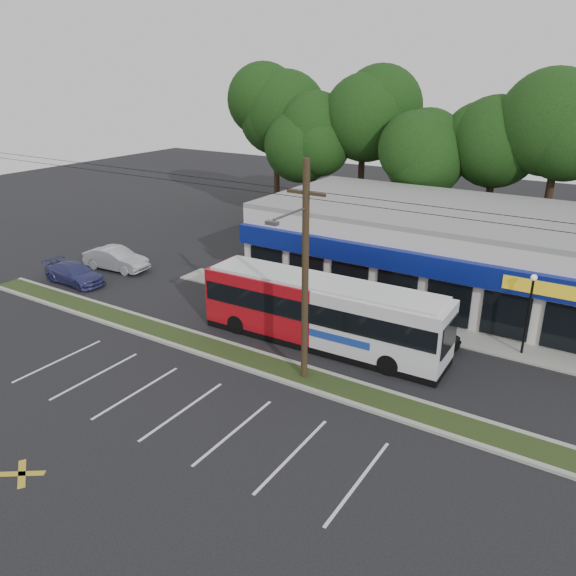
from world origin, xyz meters
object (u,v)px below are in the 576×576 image
Objects in this scene: lamp_post at (529,305)px; pedestrian_a at (385,317)px; pedestrian_b at (401,326)px; car_silver at (116,259)px; car_dark at (422,331)px; metrobus at (322,311)px; utility_pole at (301,267)px; car_blue at (74,273)px.

lamp_post reaches higher than pedestrian_a.
pedestrian_b is (1.10, -0.55, -0.08)m from pedestrian_a.
pedestrian_a reaches higher than pedestrian_b.
pedestrian_b is (21.28, 0.28, -0.06)m from car_silver.
pedestrian_b is (-1.10, -0.19, 0.06)m from car_dark.
lamp_post is 0.33× the size of metrobus.
car_silver is at bearing 162.49° from utility_pole.
pedestrian_a is (1.28, 6.79, -4.60)m from utility_pole.
lamp_post is (8.17, 7.87, -2.74)m from utility_pole.
pedestrian_a reaches higher than car_dark.
car_silver is at bearing 99.35° from car_dark.
car_silver is (-22.38, -0.47, 0.12)m from car_dark.
lamp_post is 2.60× the size of pedestrian_a.
car_dark reaches higher than car_blue.
metrobus is 4.34m from pedestrian_b.
car_dark is 0.86× the size of car_blue.
lamp_post is 2.87× the size of pedestrian_b.
car_silver is 3.27× the size of pedestrian_b.
pedestrian_a is (20.42, 4.20, 0.14)m from car_blue.
pedestrian_b is at bearing -78.62° from car_blue.
lamp_post is at bearing -179.13° from pedestrian_a.
pedestrian_b reaches higher than car_dark.
lamp_post is at bearing -91.73° from car_silver.
car_dark is (3.49, 6.43, -4.73)m from utility_pole.
utility_pole is at bearing -113.28° from car_silver.
car_dark is (4.35, 2.85, -1.17)m from metrobus.
utility_pole is 5.12m from metrobus.
pedestrian_a reaches higher than car_blue.
lamp_post reaches higher than pedestrian_b.
car_dark is 0.82× the size of car_silver.
car_dark is at bearing -94.58° from car_silver.
pedestrian_b is at bearing 107.82° from car_dark.
lamp_post is 0.91× the size of car_blue.
car_silver is at bearing -2.40° from car_blue.
lamp_post reaches higher than metrobus.
pedestrian_a is 1.24m from pedestrian_b.
car_blue is (-22.62, -3.84, -0.00)m from car_dark.
pedestrian_a is at bearing -171.07° from lamp_post.
utility_pole reaches higher than car_blue.
metrobus is 18.22m from car_silver.
utility_pole is 11.76× the size of lamp_post.
pedestrian_b is at bearing -164.23° from lamp_post.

